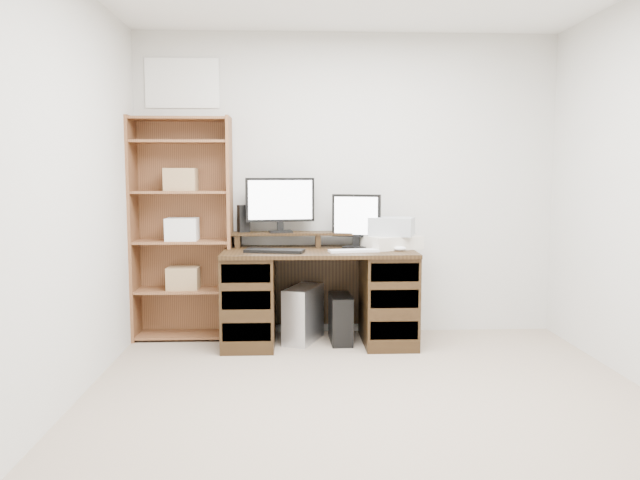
{
  "coord_description": "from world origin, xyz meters",
  "views": [
    {
      "loc": [
        -0.45,
        -3.23,
        1.35
      ],
      "look_at": [
        -0.25,
        1.43,
        0.85
      ],
      "focal_mm": 35.0,
      "sensor_mm": 36.0,
      "label": 1
    }
  ],
  "objects": [
    {
      "name": "monitor_small",
      "position": [
        0.05,
        1.75,
        0.99
      ],
      "size": [
        0.39,
        0.2,
        0.43
      ],
      "rotation": [
        0.0,
        0.0,
        -0.33
      ],
      "color": "black",
      "rests_on": "desk"
    },
    {
      "name": "printer",
      "position": [
        0.34,
        1.71,
        0.8
      ],
      "size": [
        0.5,
        0.44,
        0.1
      ],
      "primitive_type": "cube",
      "rotation": [
        0.0,
        0.0,
        0.39
      ],
      "color": "beige",
      "rests_on": "desk"
    },
    {
      "name": "tower_black",
      "position": [
        -0.08,
        1.66,
        0.19
      ],
      "size": [
        0.18,
        0.39,
        0.38
      ],
      "rotation": [
        0.0,
        0.0,
        0.03
      ],
      "color": "black",
      "rests_on": "ground"
    },
    {
      "name": "basket",
      "position": [
        0.34,
        1.71,
        0.93
      ],
      "size": [
        0.4,
        0.34,
        0.15
      ],
      "primitive_type": "cube",
      "rotation": [
        0.0,
        0.0,
        -0.33
      ],
      "color": "#A8AEB3",
      "rests_on": "printer"
    },
    {
      "name": "keyboard_black",
      "position": [
        -0.6,
        1.49,
        0.76
      ],
      "size": [
        0.47,
        0.24,
        0.03
      ],
      "primitive_type": "cube",
      "rotation": [
        0.0,
        0.0,
        -0.21
      ],
      "color": "black",
      "rests_on": "desk"
    },
    {
      "name": "keyboard_white",
      "position": [
        0.01,
        1.5,
        0.76
      ],
      "size": [
        0.4,
        0.18,
        0.02
      ],
      "primitive_type": "cube",
      "rotation": [
        0.0,
        0.0,
        0.17
      ],
      "color": "white",
      "rests_on": "desk"
    },
    {
      "name": "monitor_wide",
      "position": [
        -0.56,
        1.84,
        1.12
      ],
      "size": [
        0.56,
        0.17,
        0.44
      ],
      "rotation": [
        0.0,
        0.0,
        0.15
      ],
      "color": "black",
      "rests_on": "riser_shelf"
    },
    {
      "name": "tower_silver",
      "position": [
        -0.38,
        1.7,
        0.22
      ],
      "size": [
        0.35,
        0.49,
        0.44
      ],
      "primitive_type": "cube",
      "rotation": [
        0.0,
        0.0,
        -0.38
      ],
      "color": "silver",
      "rests_on": "ground"
    },
    {
      "name": "mouse",
      "position": [
        0.38,
        1.53,
        0.77
      ],
      "size": [
        0.11,
        0.09,
        0.04
      ],
      "primitive_type": "ellipsoid",
      "rotation": [
        0.0,
        0.0,
        0.32
      ],
      "color": "white",
      "rests_on": "desk"
    },
    {
      "name": "bookshelf",
      "position": [
        -1.35,
        1.86,
        0.92
      ],
      "size": [
        0.8,
        0.3,
        1.8
      ],
      "color": "brown",
      "rests_on": "ground"
    },
    {
      "name": "desk",
      "position": [
        -0.25,
        1.64,
        0.39
      ],
      "size": [
        1.5,
        0.7,
        0.75
      ],
      "color": "black",
      "rests_on": "ground"
    },
    {
      "name": "speaker",
      "position": [
        -0.86,
        1.88,
        0.98
      ],
      "size": [
        0.11,
        0.11,
        0.22
      ],
      "primitive_type": "cube",
      "rotation": [
        0.0,
        0.0,
        0.33
      ],
      "color": "black",
      "rests_on": "riser_shelf"
    },
    {
      "name": "riser_shelf",
      "position": [
        -0.25,
        1.85,
        0.84
      ],
      "size": [
        1.4,
        0.22,
        0.12
      ],
      "color": "black",
      "rests_on": "desk"
    },
    {
      "name": "room",
      "position": [
        -0.0,
        0.0,
        1.25
      ],
      "size": [
        3.54,
        4.04,
        2.54
      ],
      "color": "tan",
      "rests_on": "ground"
    }
  ]
}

